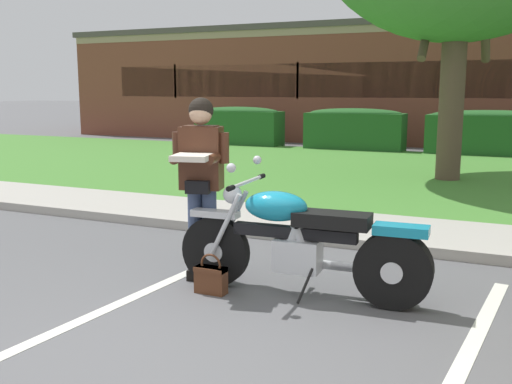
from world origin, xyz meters
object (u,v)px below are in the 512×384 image
(motorcycle, at_px, (310,243))
(hedge_center_right, at_px, (493,132))
(rider_person, at_px, (201,174))
(hedge_center_left, at_px, (355,129))
(brick_building, at_px, (463,84))
(hedge_left, at_px, (239,125))
(handbag, at_px, (211,277))

(motorcycle, height_order, hedge_center_right, hedge_center_right)
(rider_person, relative_size, hedge_center_left, 0.60)
(brick_building, bearing_deg, hedge_left, -132.51)
(rider_person, distance_m, hedge_left, 13.44)
(hedge_center_left, xyz_separation_m, brick_building, (2.28, 6.57, 1.33))
(hedge_left, bearing_deg, hedge_center_left, 0.00)
(handbag, bearing_deg, motorcycle, 18.78)
(hedge_left, relative_size, brick_building, 0.10)
(motorcycle, bearing_deg, hedge_left, 118.62)
(motorcycle, xyz_separation_m, rider_person, (-1.10, 0.06, 0.53))
(handbag, height_order, brick_building, brick_building)
(rider_person, relative_size, hedge_left, 0.62)
(handbag, bearing_deg, hedge_left, 115.10)
(motorcycle, bearing_deg, hedge_center_right, 86.35)
(motorcycle, relative_size, hedge_left, 0.81)
(motorcycle, relative_size, hedge_center_right, 0.66)
(motorcycle, distance_m, hedge_center_left, 12.62)
(hedge_left, height_order, hedge_center_right, same)
(motorcycle, height_order, brick_building, brick_building)
(hedge_center_left, distance_m, brick_building, 7.08)
(rider_person, xyz_separation_m, handbag, (0.28, -0.34, -0.86))
(rider_person, height_order, hedge_left, rider_person)
(motorcycle, bearing_deg, brick_building, 92.06)
(hedge_left, distance_m, hedge_center_right, 7.48)
(motorcycle, relative_size, brick_building, 0.08)
(hedge_center_right, xyz_separation_m, brick_building, (-1.46, 6.57, 1.33))
(handbag, relative_size, hedge_left, 0.13)
(hedge_left, bearing_deg, handbag, -64.90)
(handbag, relative_size, brick_building, 0.01)
(hedge_center_right, height_order, brick_building, brick_building)
(motorcycle, relative_size, handbag, 6.23)
(rider_person, distance_m, hedge_center_right, 12.36)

